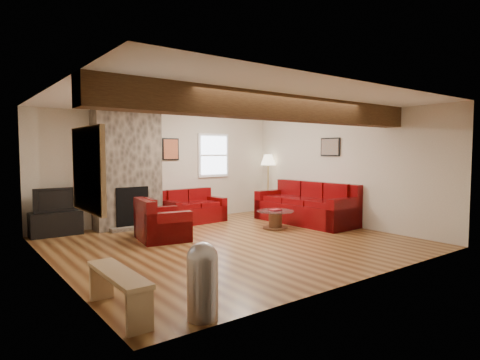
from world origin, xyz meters
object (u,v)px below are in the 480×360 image
object	(u,v)px
sofa_three	(305,203)
television	(55,200)
armchair_red	(162,219)
loveseat	(193,206)
floor_lamp	(268,163)
tv_cabinet	(56,224)
coffee_table	(275,220)

from	to	relation	value
sofa_three	television	world-z (taller)	television
armchair_red	loveseat	bearing A→B (deg)	-38.57
sofa_three	floor_lamp	size ratio (longest dim) A/B	1.54
television	tv_cabinet	bearing A→B (deg)	0.00
coffee_table	tv_cabinet	distance (m)	4.41
loveseat	armchair_red	world-z (taller)	armchair_red
sofa_three	floor_lamp	world-z (taller)	floor_lamp
tv_cabinet	sofa_three	bearing A→B (deg)	-21.40
loveseat	tv_cabinet	distance (m)	2.92
television	coffee_table	bearing A→B (deg)	-27.62
armchair_red	tv_cabinet	world-z (taller)	armchair_red
television	armchair_red	bearing A→B (deg)	-46.14
sofa_three	television	xyz separation A→B (m)	(-4.93, 1.93, 0.24)
tv_cabinet	television	size ratio (longest dim) A/B	1.16
coffee_table	television	world-z (taller)	television
television	floor_lamp	world-z (taller)	floor_lamp
loveseat	coffee_table	world-z (taller)	loveseat
tv_cabinet	television	distance (m)	0.47
loveseat	sofa_three	bearing A→B (deg)	-43.24
coffee_table	tv_cabinet	world-z (taller)	tv_cabinet
coffee_table	television	size ratio (longest dim) A/B	0.98
coffee_table	armchair_red	bearing A→B (deg)	168.85
television	sofa_three	bearing A→B (deg)	-21.40
sofa_three	television	bearing A→B (deg)	-113.43
armchair_red	floor_lamp	bearing A→B (deg)	-61.65
tv_cabinet	armchair_red	bearing A→B (deg)	-46.14
loveseat	floor_lamp	world-z (taller)	floor_lamp
sofa_three	loveseat	size ratio (longest dim) A/B	1.69
sofa_three	loveseat	bearing A→B (deg)	-130.83
loveseat	armchair_red	distance (m)	1.88
armchair_red	coffee_table	distance (m)	2.45
loveseat	television	xyz separation A→B (m)	(-2.90, 0.30, 0.33)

